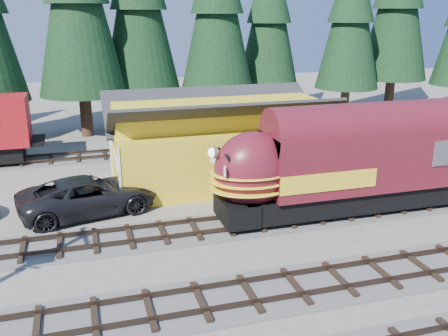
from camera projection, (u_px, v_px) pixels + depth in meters
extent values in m
plane|color=#6B665B|center=(289.00, 262.00, 20.36)|extent=(120.00, 120.00, 0.00)
cube|color=#4C4947|center=(431.00, 201.00, 26.72)|extent=(68.00, 3.20, 0.08)
cube|color=#38281E|center=(440.00, 202.00, 26.00)|extent=(68.00, 0.08, 0.16)
cube|color=#38281E|center=(423.00, 193.00, 27.32)|extent=(68.00, 0.08, 0.16)
cube|color=#4C4947|center=(48.00, 160.00, 34.09)|extent=(32.00, 3.20, 0.08)
cube|color=#38281E|center=(47.00, 160.00, 33.37)|extent=(32.00, 0.08, 0.16)
cube|color=#38281E|center=(48.00, 155.00, 34.69)|extent=(32.00, 0.08, 0.16)
cube|color=gold|center=(218.00, 154.00, 29.45)|extent=(12.00, 6.00, 3.40)
cube|color=yellow|center=(218.00, 114.00, 28.72)|extent=(11.88, 3.30, 1.44)
cube|color=white|center=(115.00, 159.00, 26.75)|extent=(0.06, 2.40, 0.60)
cone|color=black|center=(217.00, 4.00, 42.26)|extent=(6.33, 6.33, 14.42)
cone|color=black|center=(269.00, 15.00, 46.22)|extent=(5.77, 5.77, 13.15)
cone|color=black|center=(351.00, 14.00, 44.88)|extent=(5.82, 5.82, 13.26)
cone|color=black|center=(399.00, 0.00, 47.87)|extent=(6.61, 6.61, 15.07)
cube|color=black|center=(369.00, 194.00, 25.42)|extent=(13.85, 2.48, 1.07)
cube|color=maroon|center=(386.00, 155.00, 25.03)|extent=(12.64, 2.92, 2.92)
ellipsoid|color=maroon|center=(253.00, 169.00, 23.14)|extent=(3.69, 2.86, 3.60)
cube|color=#38383A|center=(446.00, 144.00, 25.91)|extent=(3.89, 2.98, 1.26)
sphere|color=white|center=(212.00, 153.00, 22.32)|extent=(0.43, 0.43, 0.43)
imported|color=black|center=(89.00, 195.00, 25.00)|extent=(7.37, 4.62, 1.90)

